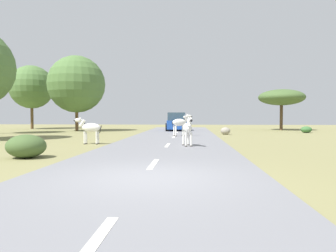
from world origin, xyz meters
The scene contains 13 objects.
ground_plane centered at (0.00, 0.00, 0.00)m, with size 90.00×90.00×0.00m, color olive.
road centered at (-0.13, 0.00, 0.03)m, with size 6.00×64.00×0.05m, color slate.
lane_markings centered at (-0.13, -1.00, 0.05)m, with size 0.16×56.00×0.01m.
zebra_0 centered at (0.85, 7.68, 0.89)m, with size 0.59×1.48×1.41m.
zebra_1 centered at (-4.28, 8.90, 0.85)m, with size 1.51×0.42×1.43m.
zebra_2 centered at (0.30, 15.10, 0.99)m, with size 1.52×1.08×1.58m.
car_0 centered at (-0.40, 23.49, 0.85)m, with size 2.28×4.46×1.74m.
tree_0 centered at (-16.79, 27.23, 4.70)m, with size 4.83×4.83×7.12m.
tree_1 centered at (-9.96, 22.64, 4.52)m, with size 5.47×5.47×7.26m.
tree_3 centered at (10.30, 25.79, 3.34)m, with size 4.64×4.64×4.17m.
bush_0 centered at (11.07, 20.93, 0.28)m, with size 0.94×0.84×0.56m, color #386633.
bush_1 centered at (-4.81, 3.41, 0.42)m, with size 1.39×1.25×0.83m, color #425B2D.
rock_0 centered at (3.76, 17.86, 0.29)m, with size 0.76×0.58×0.58m, color gray.
Camera 1 is at (0.95, -7.38, 1.50)m, focal length 33.95 mm.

